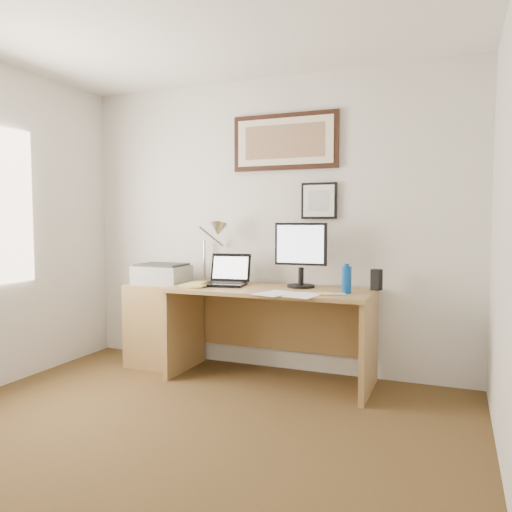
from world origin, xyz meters
The scene contains 18 objects.
floor centered at (0.00, 0.00, 0.00)m, with size 4.00×4.00×0.00m, color #49341A.
wall_back centered at (0.00, 2.00, 1.25)m, with size 3.50×0.02×2.50m, color silver.
side_cabinet centered at (-0.92, 1.68, 0.36)m, with size 0.50×0.40×0.73m, color olive.
water_bottle centered at (0.77, 1.58, 0.85)m, with size 0.07×0.07×0.20m, color #0B4194.
bottle_cap centered at (0.77, 1.58, 0.96)m, with size 0.04×0.04×0.02m, color #0B4194.
speaker centered at (0.95, 1.83, 0.83)m, with size 0.07×0.06×0.16m, color black.
paper_sheet_a centered at (0.28, 1.37, 0.75)m, with size 0.21×0.30×0.00m, color white.
paper_sheet_b centered at (0.50, 1.35, 0.75)m, with size 0.20×0.29×0.00m, color white.
sticky_pad centered at (0.63, 1.45, 0.76)m, with size 0.09×0.09×0.01m, color #E2CA6B.
marker_pen centered at (0.71, 1.45, 0.76)m, with size 0.02×0.02×0.14m, color white.
book centered at (-0.56, 1.53, 0.76)m, with size 0.21×0.29×0.02m, color #CDC460.
desk centered at (0.15, 1.72, 0.51)m, with size 1.60×0.70×0.75m.
laptop centered at (-0.26, 1.68, 0.81)m, with size 0.37×0.34×0.26m.
lcd_monitor centered at (0.36, 1.76, 1.04)m, with size 0.42×0.22×0.52m.
printer centered at (-0.89, 1.69, 0.82)m, with size 0.44×0.34×0.18m.
desk_lamp centered at (-0.41, 1.81, 1.19)m, with size 0.29×0.27×0.53m.
picture_large centered at (0.15, 1.97, 1.95)m, with size 0.92×0.04×0.47m.
picture_small centered at (0.45, 1.97, 1.45)m, with size 0.30×0.03×0.30m.
Camera 1 is at (1.50, -2.06, 1.28)m, focal length 35.00 mm.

